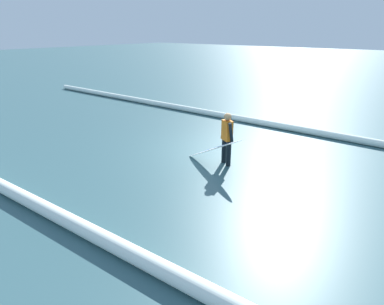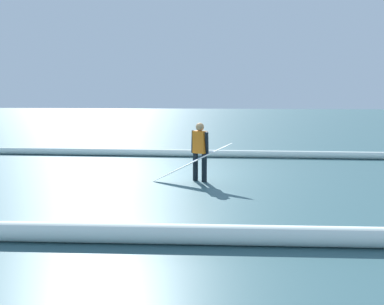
{
  "view_description": "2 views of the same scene",
  "coord_description": "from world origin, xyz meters",
  "views": [
    {
      "loc": [
        -5.53,
        8.4,
        3.75
      ],
      "look_at": [
        -0.67,
        2.3,
        0.75
      ],
      "focal_mm": 30.13,
      "sensor_mm": 36.0,
      "label": 1
    },
    {
      "loc": [
        -1.84,
        11.49,
        2.23
      ],
      "look_at": [
        -0.72,
        1.69,
        0.87
      ],
      "focal_mm": 38.34,
      "sensor_mm": 36.0,
      "label": 2
    }
  ],
  "objects": [
    {
      "name": "ground_plane",
      "position": [
        0.0,
        0.0,
        0.0
      ],
      "size": [
        125.62,
        125.62,
        0.0
      ],
      "primitive_type": "plane",
      "color": "#33585F"
    },
    {
      "name": "surfer",
      "position": [
        -0.84,
        0.89,
        0.87
      ],
      "size": [
        0.47,
        0.43,
        1.55
      ],
      "rotation": [
        0.0,
        0.0,
        5.79
      ],
      "color": "black",
      "rests_on": "ground_plane"
    },
    {
      "name": "surfboard",
      "position": [
        -0.65,
        1.23,
        0.55
      ],
      "size": [
        2.14,
        0.58,
        1.12
      ],
      "color": "white",
      "rests_on": "ground_plane"
    },
    {
      "name": "wave_crest_foreground",
      "position": [
        2.49,
        -3.42,
        0.13
      ],
      "size": [
        24.07,
        0.72,
        0.26
      ],
      "primitive_type": "cylinder",
      "rotation": [
        0.0,
        1.57,
        0.02
      ],
      "color": "white",
      "rests_on": "ground_plane"
    }
  ]
}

